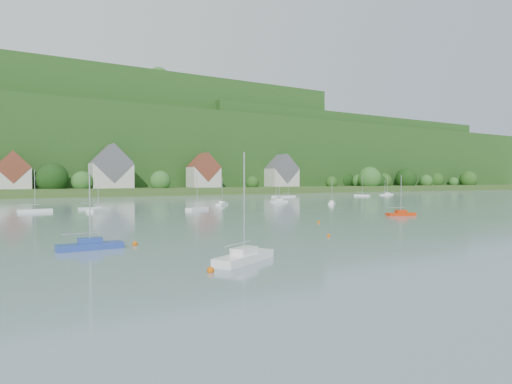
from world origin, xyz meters
TOP-DOWN VIEW (x-y plane):
  - far_shore_strip at (0.00, 200.00)m, footprint 600.00×60.00m
  - forested_ridge at (0.39, 268.57)m, footprint 620.00×181.22m
  - village_building_1 at (-30.00, 189.00)m, footprint 12.00×9.36m
  - village_building_2 at (5.00, 188.00)m, footprint 16.00×11.44m
  - village_building_3 at (45.00, 186.00)m, footprint 13.00×10.40m
  - village_building_4 at (90.00, 190.00)m, footprint 15.00×10.40m
  - near_sailboat_0 at (-18.42, 33.16)m, footprint 6.25×4.50m
  - near_sailboat_1 at (-27.44, 45.47)m, footprint 5.74×1.80m
  - near_sailboat_5 at (26.22, 57.28)m, footprint 5.44×2.83m
  - mooring_buoy_0 at (-22.20, 31.00)m, footprint 0.51×0.51m
  - mooring_buoy_2 at (5.55, 54.23)m, footprint 0.41×0.41m
  - mooring_buoy_3 at (-3.11, 41.62)m, footprint 0.39×0.39m
  - mooring_buoy_5 at (-23.31, 45.89)m, footprint 0.50×0.50m
  - far_sailboat_cluster at (5.91, 119.52)m, footprint 194.28×66.85m

SIDE VIEW (x-z plane):
  - mooring_buoy_0 at x=-22.20m, z-range -0.25..0.25m
  - mooring_buoy_2 at x=5.55m, z-range -0.21..0.21m
  - mooring_buoy_3 at x=-3.11m, z-range -0.19..0.19m
  - mooring_buoy_5 at x=-23.31m, z-range -0.25..0.25m
  - far_sailboat_cluster at x=5.91m, z-range -3.98..4.73m
  - near_sailboat_5 at x=26.22m, z-range -3.13..3.95m
  - near_sailboat_1 at x=-27.44m, z-range -3.41..4.26m
  - near_sailboat_0 at x=-18.42m, z-range -3.73..4.61m
  - far_shore_strip at x=0.00m, z-range 0.00..3.00m
  - village_building_1 at x=-30.00m, z-range 1.75..15.75m
  - village_building_3 at x=45.00m, z-range 1.68..17.18m
  - village_building_4 at x=90.00m, z-range 1.34..17.84m
  - village_building_2 at x=5.00m, z-range 1.27..19.27m
  - forested_ridge at x=0.39m, z-range -12.06..57.83m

